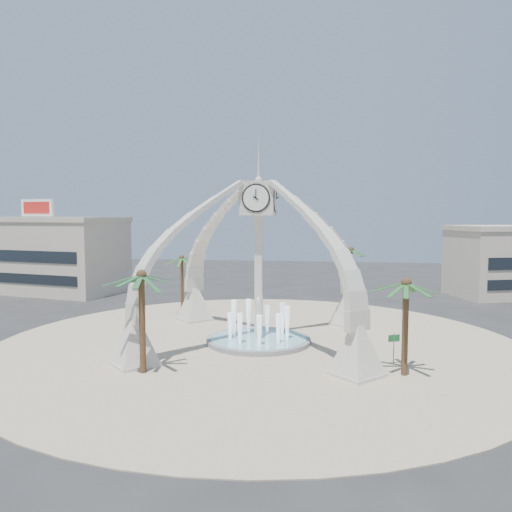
# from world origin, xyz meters

# --- Properties ---
(ground) EXTENTS (140.00, 140.00, 0.00)m
(ground) POSITION_xyz_m (0.00, 0.00, 0.00)
(ground) COLOR #282828
(ground) RESTS_ON ground
(plaza) EXTENTS (40.00, 40.00, 0.06)m
(plaza) POSITION_xyz_m (0.00, 0.00, 0.03)
(plaza) COLOR tan
(plaza) RESTS_ON ground
(clock_tower) EXTENTS (17.94, 17.94, 16.30)m
(clock_tower) POSITION_xyz_m (-0.00, -0.00, 6.49)
(clock_tower) COLOR beige
(clock_tower) RESTS_ON ground
(fountain) EXTENTS (8.00, 8.00, 3.62)m
(fountain) POSITION_xyz_m (0.00, 0.00, 0.29)
(fountain) COLOR gray
(fountain) RESTS_ON ground
(building_nw) EXTENTS (23.75, 13.73, 11.90)m
(building_nw) POSITION_xyz_m (-32.00, 22.00, 4.83)
(building_nw) COLOR #C2B097
(building_nw) RESTS_ON ground
(palm_east) EXTENTS (4.88, 4.88, 6.48)m
(palm_east) POSITION_xyz_m (9.95, -6.39, 5.64)
(palm_east) COLOR brown
(palm_east) RESTS_ON ground
(palm_west) EXTENTS (3.93, 3.93, 6.34)m
(palm_west) POSITION_xyz_m (-8.92, 9.23, 5.62)
(palm_west) COLOR brown
(palm_west) RESTS_ON ground
(palm_north) EXTENTS (4.50, 4.50, 7.04)m
(palm_north) POSITION_xyz_m (7.38, 14.48, 6.20)
(palm_north) COLOR brown
(palm_north) RESTS_ON ground
(palm_south) EXTENTS (4.62, 4.62, 6.92)m
(palm_south) POSITION_xyz_m (-5.98, -8.38, 6.06)
(palm_south) COLOR brown
(palm_south) RESTS_ON ground
(street_sign) EXTENTS (0.77, 0.27, 2.18)m
(street_sign) POSITION_xyz_m (9.55, -4.35, 1.56)
(street_sign) COLOR slate
(street_sign) RESTS_ON ground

